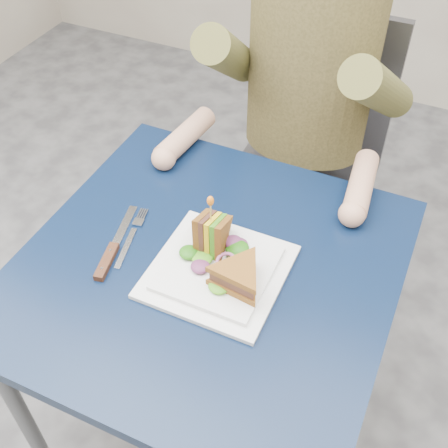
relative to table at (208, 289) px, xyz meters
The scene contains 13 objects.
ground 0.65m from the table, ahead, with size 4.00×4.00×0.00m, color #4D4D4F.
table is the anchor object (origin of this frame).
chair 0.74m from the table, 90.00° to the left, with size 0.42×0.40×0.93m.
diner 0.67m from the table, 90.00° to the left, with size 0.54×0.59×0.74m.
plate 0.09m from the table, 20.60° to the right, with size 0.26×0.26×0.02m.
sandwich_flat 0.15m from the table, 23.12° to the right, with size 0.14×0.14×0.05m.
sandwich_upright 0.14m from the table, 100.72° to the left, with size 0.08×0.14×0.14m.
fork 0.20m from the table, behind, with size 0.05×0.18×0.01m.
knife 0.22m from the table, 161.62° to the right, with size 0.07×0.22×0.02m.
toothpick 0.20m from the table, 100.72° to the left, with size 0.00×0.00×0.06m, color tan.
toothpick_frill 0.23m from the table, 100.72° to the left, with size 0.01×0.01×0.02m, color orange.
lettuce_spill 0.11m from the table, ahead, with size 0.15×0.13×0.02m, color #337A14, non-canonical shape.
onion_ring 0.12m from the table, ahead, with size 0.04×0.04×0.01m, color #9E4C7A.
Camera 1 is at (0.34, -0.67, 1.60)m, focal length 45.00 mm.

